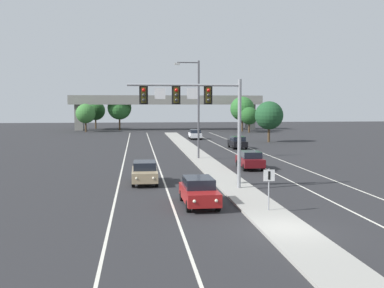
{
  "coord_description": "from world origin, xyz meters",
  "views": [
    {
      "loc": [
        -6.67,
        -20.42,
        5.71
      ],
      "look_at": [
        -3.2,
        9.31,
        3.2
      ],
      "focal_mm": 44.43,
      "sensor_mm": 36.0,
      "label": 1
    }
  ],
  "objects": [
    {
      "name": "ground_plane",
      "position": [
        0.0,
        0.0,
        0.0
      ],
      "size": [
        260.0,
        260.0,
        0.0
      ],
      "primitive_type": "plane",
      "color": "#28282B"
    },
    {
      "name": "median_island",
      "position": [
        0.0,
        18.0,
        0.07
      ],
      "size": [
        2.4,
        110.0,
        0.15
      ],
      "primitive_type": "cube",
      "color": "#9E9B93",
      "rests_on": "ground"
    },
    {
      "name": "lane_stripe_oncoming_center",
      "position": [
        -4.7,
        25.0,
        0.0
      ],
      "size": [
        0.14,
        100.0,
        0.01
      ],
      "primitive_type": "cube",
      "color": "silver",
      "rests_on": "ground"
    },
    {
      "name": "lane_stripe_receding_center",
      "position": [
        4.7,
        25.0,
        0.0
      ],
      "size": [
        0.14,
        100.0,
        0.01
      ],
      "primitive_type": "cube",
      "color": "silver",
      "rests_on": "ground"
    },
    {
      "name": "edge_stripe_left",
      "position": [
        -8.0,
        25.0,
        0.0
      ],
      "size": [
        0.14,
        100.0,
        0.01
      ],
      "primitive_type": "cube",
      "color": "silver",
      "rests_on": "ground"
    },
    {
      "name": "edge_stripe_right",
      "position": [
        8.0,
        25.0,
        0.0
      ],
      "size": [
        0.14,
        100.0,
        0.01
      ],
      "primitive_type": "cube",
      "color": "silver",
      "rests_on": "ground"
    },
    {
      "name": "overhead_signal_mast",
      "position": [
        -2.54,
        10.34,
        5.5
      ],
      "size": [
        7.46,
        0.44,
        7.2
      ],
      "color": "gray",
      "rests_on": "median_island"
    },
    {
      "name": "median_sign_post",
      "position": [
        0.19,
        3.54,
        1.59
      ],
      "size": [
        0.6,
        0.1,
        2.2
      ],
      "color": "gray",
      "rests_on": "median_island"
    },
    {
      "name": "street_lamp_median",
      "position": [
        -0.56,
        28.05,
        5.79
      ],
      "size": [
        2.58,
        0.28,
        10.0
      ],
      "color": "#4C4C51",
      "rests_on": "median_island"
    },
    {
      "name": "car_oncoming_red",
      "position": [
        -3.22,
        5.79,
        0.82
      ],
      "size": [
        1.89,
        4.5,
        1.58
      ],
      "color": "maroon",
      "rests_on": "ground"
    },
    {
      "name": "car_oncoming_tan",
      "position": [
        -6.14,
        13.73,
        0.82
      ],
      "size": [
        1.84,
        4.48,
        1.58
      ],
      "color": "tan",
      "rests_on": "ground"
    },
    {
      "name": "car_receding_darkred",
      "position": [
        3.28,
        20.45,
        0.82
      ],
      "size": [
        1.91,
        4.5,
        1.58
      ],
      "color": "#5B0F14",
      "rests_on": "ground"
    },
    {
      "name": "car_receding_black",
      "position": [
        6.27,
        39.65,
        0.82
      ],
      "size": [
        1.83,
        4.47,
        1.58
      ],
      "color": "black",
      "rests_on": "ground"
    },
    {
      "name": "car_receding_white",
      "position": [
        2.83,
        56.67,
        0.82
      ],
      "size": [
        1.86,
        4.49,
        1.58
      ],
      "color": "silver",
      "rests_on": "ground"
    },
    {
      "name": "overpass_bridge",
      "position": [
        0.0,
        85.93,
        5.78
      ],
      "size": [
        42.4,
        6.4,
        7.65
      ],
      "color": "gray",
      "rests_on": "ground"
    },
    {
      "name": "tree_far_left_b",
      "position": [
        -17.13,
        79.35,
        3.81
      ],
      "size": [
        4.03,
        4.03,
        5.84
      ],
      "color": "#4C3823",
      "rests_on": "ground"
    },
    {
      "name": "tree_far_left_c",
      "position": [
        -16.21,
        92.51,
        4.23
      ],
      "size": [
        4.48,
        4.48,
        6.48
      ],
      "color": "#4C3823",
      "rests_on": "ground"
    },
    {
      "name": "tree_far_right_c",
      "position": [
        13.15,
        49.27,
        4.03
      ],
      "size": [
        4.27,
        4.27,
        6.17
      ],
      "color": "#4C3823",
      "rests_on": "ground"
    },
    {
      "name": "tree_far_left_a",
      "position": [
        -10.41,
        85.35,
        4.94
      ],
      "size": [
        5.23,
        5.23,
        7.57
      ],
      "color": "#4C3823",
      "rests_on": "ground"
    },
    {
      "name": "tree_far_right_a",
      "position": [
        15.93,
        73.5,
        3.37
      ],
      "size": [
        3.58,
        3.58,
        5.18
      ],
      "color": "#4C3823",
      "rests_on": "ground"
    },
    {
      "name": "tree_far_right_b",
      "position": [
        15.41,
        77.55,
        4.79
      ],
      "size": [
        5.07,
        5.07,
        7.33
      ],
      "color": "#4C3823",
      "rests_on": "ground"
    }
  ]
}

